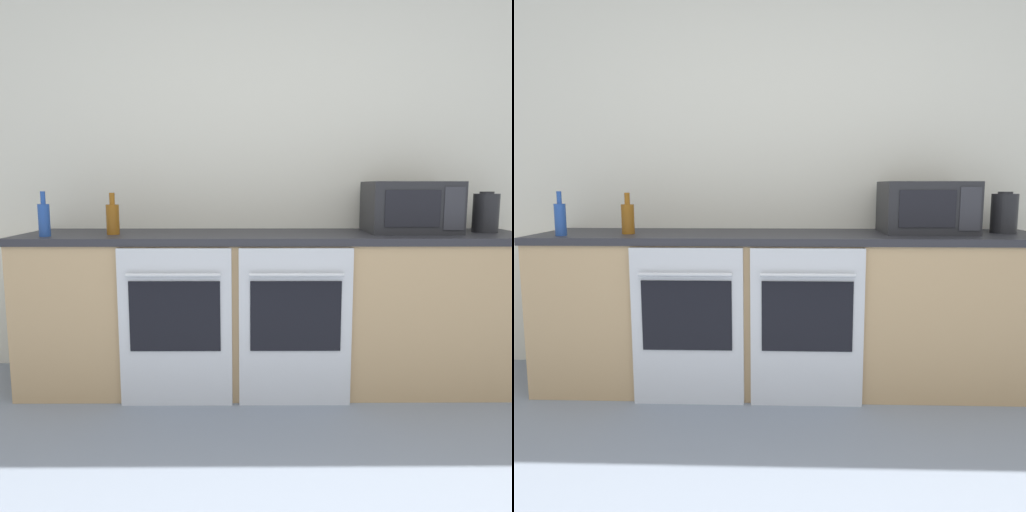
# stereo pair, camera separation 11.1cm
# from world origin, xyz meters

# --- Properties ---
(wall_back) EXTENTS (10.00, 0.06, 2.60)m
(wall_back) POSITION_xyz_m (0.00, 2.33, 1.30)
(wall_back) COLOR silver
(wall_back) RESTS_ON ground_plane
(counter_back) EXTENTS (2.86, 0.64, 0.89)m
(counter_back) POSITION_xyz_m (0.00, 1.99, 0.45)
(counter_back) COLOR tan
(counter_back) RESTS_ON ground_plane
(oven_left) EXTENTS (0.59, 0.06, 0.84)m
(oven_left) POSITION_xyz_m (-0.53, 1.66, 0.43)
(oven_left) COLOR silver
(oven_left) RESTS_ON ground_plane
(oven_right) EXTENTS (0.59, 0.06, 0.84)m
(oven_right) POSITION_xyz_m (0.09, 1.66, 0.43)
(oven_right) COLOR silver
(oven_right) RESTS_ON ground_plane
(microwave) EXTENTS (0.50, 0.39, 0.29)m
(microwave) POSITION_xyz_m (0.78, 2.03, 1.03)
(microwave) COLOR #232326
(microwave) RESTS_ON counter_back
(bottle_blue) EXTENTS (0.06, 0.06, 0.24)m
(bottle_blue) POSITION_xyz_m (-1.24, 1.80, 0.98)
(bottle_blue) COLOR #234793
(bottle_blue) RESTS_ON counter_back
(bottle_amber) EXTENTS (0.07, 0.07, 0.23)m
(bottle_amber) POSITION_xyz_m (-0.91, 1.91, 0.98)
(bottle_amber) COLOR #8C5114
(bottle_amber) RESTS_ON counter_back
(kettle) EXTENTS (0.15, 0.15, 0.24)m
(kettle) POSITION_xyz_m (1.23, 2.04, 1.00)
(kettle) COLOR #232326
(kettle) RESTS_ON counter_back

